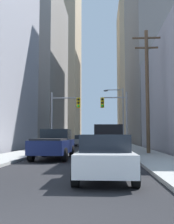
{
  "coord_description": "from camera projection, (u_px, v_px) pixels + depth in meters",
  "views": [
    {
      "loc": [
        1.48,
        -4.11,
        1.5
      ],
      "look_at": [
        0.0,
        20.23,
        3.61
      ],
      "focal_mm": 43.14,
      "sensor_mm": 36.0,
      "label": 1
    }
  ],
  "objects": [
    {
      "name": "sidewalk_left",
      "position": [
        73.0,
        142.0,
        54.06
      ],
      "size": [
        2.7,
        160.0,
        0.15
      ],
      "primitive_type": "cube",
      "color": "#9E9E99",
      "rests_on": "ground"
    },
    {
      "name": "sidewalk_right",
      "position": [
        119.0,
        142.0,
        53.5
      ],
      "size": [
        2.7,
        160.0,
        0.15
      ],
      "primitive_type": "cube",
      "color": "#9E9E99",
      "rests_on": "ground"
    },
    {
      "name": "pickup_truck_navy",
      "position": [
        54.0,
        144.0,
        17.14
      ],
      "size": [
        2.2,
        5.42,
        1.9
      ],
      "color": "#141E4C",
      "rests_on": "ground"
    },
    {
      "name": "cargo_van_black",
      "position": [
        107.0,
        138.0,
        21.2
      ],
      "size": [
        2.16,
        5.27,
        2.26
      ],
      "color": "black",
      "rests_on": "ground"
    },
    {
      "name": "sedan_white",
      "position": [
        105.0,
        157.0,
        9.08
      ],
      "size": [
        1.95,
        4.2,
        1.52
      ],
      "color": "white",
      "rests_on": "ground"
    },
    {
      "name": "sedan_red",
      "position": [
        105.0,
        148.0,
        14.92
      ],
      "size": [
        1.95,
        4.25,
        1.52
      ],
      "color": "maroon",
      "rests_on": "ground"
    },
    {
      "name": "sedan_grey",
      "position": [
        81.0,
        141.0,
        36.8
      ],
      "size": [
        1.95,
        4.23,
        1.52
      ],
      "color": "slate",
      "rests_on": "ground"
    },
    {
      "name": "sedan_blue",
      "position": [
        105.0,
        139.0,
        49.3
      ],
      "size": [
        1.95,
        4.24,
        1.52
      ],
      "color": "navy",
      "rests_on": "ground"
    },
    {
      "name": "traffic_signal_near_left",
      "position": [
        64.0,
        111.0,
        28.08
      ],
      "size": [
        3.08,
        0.44,
        6.0
      ],
      "color": "gray",
      "rests_on": "ground"
    },
    {
      "name": "traffic_signal_near_right",
      "position": [
        116.0,
        111.0,
        27.75
      ],
      "size": [
        2.79,
        0.44,
        6.0
      ],
      "color": "gray",
      "rests_on": "ground"
    },
    {
      "name": "utility_pole_right",
      "position": [
        147.0,
        88.0,
        20.98
      ],
      "size": [
        2.2,
        0.28,
        9.8
      ],
      "color": "brown",
      "rests_on": "ground"
    },
    {
      "name": "street_lamp_right",
      "position": [
        120.0,
        111.0,
        34.19
      ],
      "size": [
        2.55,
        0.32,
        7.5
      ],
      "color": "gray",
      "rests_on": "ground"
    },
    {
      "name": "building_left_mid_office",
      "position": [
        16.0,
        67.0,
        51.63
      ],
      "size": [
        17.39,
        20.28,
        29.02
      ],
      "primitive_type": "cube",
      "color": "gray",
      "rests_on": "ground"
    },
    {
      "name": "building_left_far_tower",
      "position": [
        58.0,
        48.0,
        93.77
      ],
      "size": [
        14.47,
        23.68,
        63.77
      ],
      "primitive_type": "cube",
      "color": "tan",
      "rests_on": "ground"
    },
    {
      "name": "building_right_far_highrise",
      "position": [
        148.0,
        73.0,
        98.32
      ],
      "size": [
        21.33,
        18.2,
        48.14
      ],
      "primitive_type": "cube",
      "color": "tan",
      "rests_on": "ground"
    }
  ]
}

